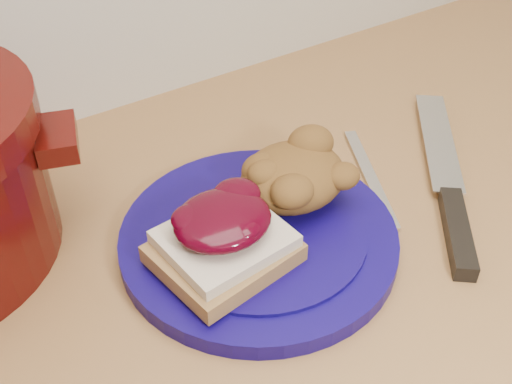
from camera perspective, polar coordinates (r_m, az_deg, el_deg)
plate at (r=0.63m, az=0.23°, el=-4.19°), size 0.28×0.28×0.02m
sandwich at (r=0.57m, az=-2.92°, el=-4.06°), size 0.13×0.12×0.06m
stuffing_mound at (r=0.64m, az=3.30°, el=1.38°), size 0.11×0.10×0.05m
chef_knife at (r=0.69m, az=16.99°, el=-1.02°), size 0.22×0.26×0.02m
butter_knife at (r=0.72m, az=10.11°, el=1.38°), size 0.08×0.16×0.00m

